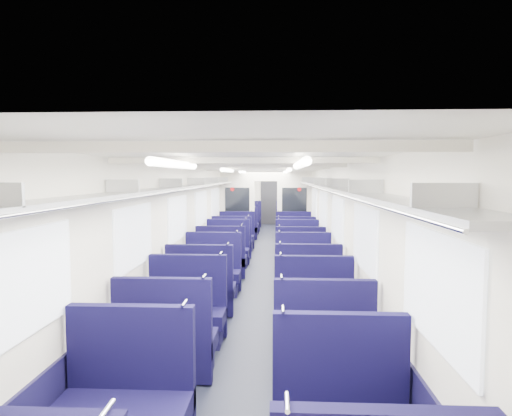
# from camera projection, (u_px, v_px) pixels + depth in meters

# --- Properties ---
(floor) EXTENTS (2.80, 18.00, 0.01)m
(floor) POSITION_uv_depth(u_px,v_px,m) (262.00, 265.00, 10.45)
(floor) COLOR black
(floor) RESTS_ON ground
(ceiling) EXTENTS (2.80, 18.00, 0.01)m
(ceiling) POSITION_uv_depth(u_px,v_px,m) (263.00, 168.00, 10.27)
(ceiling) COLOR white
(ceiling) RESTS_ON wall_left
(wall_left) EXTENTS (0.02, 18.00, 2.35)m
(wall_left) POSITION_uv_depth(u_px,v_px,m) (205.00, 217.00, 10.43)
(wall_left) COLOR silver
(wall_left) RESTS_ON floor
(dado_left) EXTENTS (0.03, 17.90, 0.70)m
(dado_left) POSITION_uv_depth(u_px,v_px,m) (206.00, 250.00, 10.49)
(dado_left) COLOR black
(dado_left) RESTS_ON floor
(wall_right) EXTENTS (0.02, 18.00, 2.35)m
(wall_right) POSITION_uv_depth(u_px,v_px,m) (321.00, 217.00, 10.29)
(wall_right) COLOR silver
(wall_right) RESTS_ON floor
(dado_right) EXTENTS (0.03, 17.90, 0.70)m
(dado_right) POSITION_uv_depth(u_px,v_px,m) (320.00, 251.00, 10.35)
(dado_right) COLOR black
(dado_right) RESTS_ON floor
(wall_far) EXTENTS (2.80, 0.02, 2.35)m
(wall_far) POSITION_uv_depth(u_px,v_px,m) (269.00, 198.00, 19.33)
(wall_far) COLOR silver
(wall_far) RESTS_ON floor
(luggage_rack_left) EXTENTS (0.36, 17.40, 0.18)m
(luggage_rack_left) POSITION_uv_depth(u_px,v_px,m) (212.00, 184.00, 10.36)
(luggage_rack_left) COLOR #B2B5BA
(luggage_rack_left) RESTS_ON wall_left
(luggage_rack_right) EXTENTS (0.36, 17.40, 0.18)m
(luggage_rack_right) POSITION_uv_depth(u_px,v_px,m) (314.00, 184.00, 10.24)
(luggage_rack_right) COLOR #B2B5BA
(luggage_rack_right) RESTS_ON wall_right
(windows) EXTENTS (2.78, 15.60, 0.75)m
(windows) POSITION_uv_depth(u_px,v_px,m) (262.00, 208.00, 9.89)
(windows) COLOR white
(windows) RESTS_ON wall_left
(ceiling_fittings) EXTENTS (2.70, 16.06, 0.11)m
(ceiling_fittings) POSITION_uv_depth(u_px,v_px,m) (262.00, 170.00, 10.02)
(ceiling_fittings) COLOR silver
(ceiling_fittings) RESTS_ON ceiling
(end_door) EXTENTS (0.75, 0.06, 2.00)m
(end_door) POSITION_uv_depth(u_px,v_px,m) (269.00, 202.00, 19.28)
(end_door) COLOR black
(end_door) RESTS_ON floor
(bulkhead) EXTENTS (2.80, 0.10, 2.35)m
(bulkhead) POSITION_uv_depth(u_px,v_px,m) (266.00, 206.00, 13.30)
(bulkhead) COLOR silver
(bulkhead) RESTS_ON floor
(seat_2) EXTENTS (1.03, 0.57, 1.15)m
(seat_2) POSITION_uv_depth(u_px,v_px,m) (126.00, 406.00, 3.39)
(seat_2) COLOR #0E0A34
(seat_2) RESTS_ON floor
(seat_4) EXTENTS (1.03, 0.57, 1.15)m
(seat_4) POSITION_uv_depth(u_px,v_px,m) (166.00, 345.00, 4.61)
(seat_4) COLOR #0E0A34
(seat_4) RESTS_ON floor
(seat_5) EXTENTS (1.03, 0.57, 1.15)m
(seat_5) POSITION_uv_depth(u_px,v_px,m) (323.00, 348.00, 4.54)
(seat_5) COLOR #0E0A34
(seat_5) RESTS_ON floor
(seat_6) EXTENTS (1.03, 0.57, 1.15)m
(seat_6) POSITION_uv_depth(u_px,v_px,m) (186.00, 315.00, 5.62)
(seat_6) COLOR #0E0A34
(seat_6) RESTS_ON floor
(seat_7) EXTENTS (1.03, 0.57, 1.15)m
(seat_7) POSITION_uv_depth(u_px,v_px,m) (314.00, 317.00, 5.54)
(seat_7) COLOR #0E0A34
(seat_7) RESTS_ON floor
(seat_8) EXTENTS (1.03, 0.57, 1.15)m
(seat_8) POSITION_uv_depth(u_px,v_px,m) (201.00, 292.00, 6.73)
(seat_8) COLOR #0E0A34
(seat_8) RESTS_ON floor
(seat_9) EXTENTS (1.03, 0.57, 1.15)m
(seat_9) POSITION_uv_depth(u_px,v_px,m) (307.00, 291.00, 6.80)
(seat_9) COLOR #0E0A34
(seat_9) RESTS_ON floor
(seat_10) EXTENTS (1.03, 0.57, 1.15)m
(seat_10) POSITION_uv_depth(u_px,v_px,m) (213.00, 275.00, 7.91)
(seat_10) COLOR #0E0A34
(seat_10) RESTS_ON floor
(seat_11) EXTENTS (1.03, 0.57, 1.15)m
(seat_11) POSITION_uv_depth(u_px,v_px,m) (303.00, 275.00, 7.89)
(seat_11) COLOR #0E0A34
(seat_11) RESTS_ON floor
(seat_12) EXTENTS (1.03, 0.57, 1.15)m
(seat_12) POSITION_uv_depth(u_px,v_px,m) (221.00, 261.00, 9.17)
(seat_12) COLOR #0E0A34
(seat_12) RESTS_ON floor
(seat_13) EXTENTS (1.03, 0.57, 1.15)m
(seat_13) POSITION_uv_depth(u_px,v_px,m) (300.00, 262.00, 9.04)
(seat_13) COLOR #0E0A34
(seat_13) RESTS_ON floor
(seat_14) EXTENTS (1.03, 0.57, 1.15)m
(seat_14) POSITION_uv_depth(u_px,v_px,m) (228.00, 252.00, 10.32)
(seat_14) COLOR #0E0A34
(seat_14) RESTS_ON floor
(seat_15) EXTENTS (1.03, 0.57, 1.15)m
(seat_15) POSITION_uv_depth(u_px,v_px,m) (297.00, 252.00, 10.21)
(seat_15) COLOR #0E0A34
(seat_15) RESTS_ON floor
(seat_16) EXTENTS (1.03, 0.57, 1.15)m
(seat_16) POSITION_uv_depth(u_px,v_px,m) (232.00, 244.00, 11.39)
(seat_16) COLOR #0E0A34
(seat_16) RESTS_ON floor
(seat_17) EXTENTS (1.03, 0.57, 1.15)m
(seat_17) POSITION_uv_depth(u_px,v_px,m) (295.00, 245.00, 11.25)
(seat_17) COLOR #0E0A34
(seat_17) RESTS_ON floor
(seat_18) EXTENTS (1.03, 0.57, 1.15)m
(seat_18) POSITION_uv_depth(u_px,v_px,m) (236.00, 238.00, 12.58)
(seat_18) COLOR #0E0A34
(seat_18) RESTS_ON floor
(seat_19) EXTENTS (1.03, 0.57, 1.15)m
(seat_19) POSITION_uv_depth(u_px,v_px,m) (294.00, 238.00, 12.57)
(seat_19) COLOR #0E0A34
(seat_19) RESTS_ON floor
(seat_20) EXTENTS (1.03, 0.57, 1.15)m
(seat_20) POSITION_uv_depth(u_px,v_px,m) (242.00, 229.00, 14.65)
(seat_20) COLOR #0E0A34
(seat_20) RESTS_ON floor
(seat_21) EXTENTS (1.03, 0.57, 1.15)m
(seat_21) POSITION_uv_depth(u_px,v_px,m) (291.00, 230.00, 14.45)
(seat_21) COLOR #0E0A34
(seat_21) RESTS_ON floor
(seat_22) EXTENTS (1.03, 0.57, 1.15)m
(seat_22) POSITION_uv_depth(u_px,v_px,m) (245.00, 225.00, 15.76)
(seat_22) COLOR #0E0A34
(seat_22) RESTS_ON floor
(seat_23) EXTENTS (1.03, 0.57, 1.15)m
(seat_23) POSITION_uv_depth(u_px,v_px,m) (290.00, 226.00, 15.59)
(seat_23) COLOR #0E0A34
(seat_23) RESTS_ON floor
(seat_24) EXTENTS (1.03, 0.57, 1.15)m
(seat_24) POSITION_uv_depth(u_px,v_px,m) (247.00, 222.00, 16.83)
(seat_24) COLOR #0E0A34
(seat_24) RESTS_ON floor
(seat_25) EXTENTS (1.03, 0.57, 1.15)m
(seat_25) POSITION_uv_depth(u_px,v_px,m) (289.00, 223.00, 16.75)
(seat_25) COLOR #0E0A34
(seat_25) RESTS_ON floor
(seat_26) EXTENTS (1.03, 0.57, 1.15)m
(seat_26) POSITION_uv_depth(u_px,v_px,m) (249.00, 220.00, 17.92)
(seat_26) COLOR #0E0A34
(seat_26) RESTS_ON floor
(seat_27) EXTENTS (1.03, 0.57, 1.15)m
(seat_27) POSITION_uv_depth(u_px,v_px,m) (289.00, 219.00, 18.00)
(seat_27) COLOR #0E0A34
(seat_27) RESTS_ON floor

